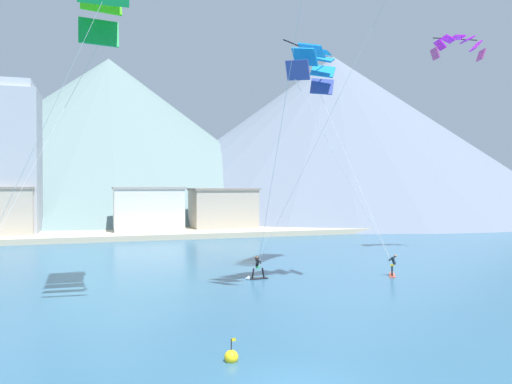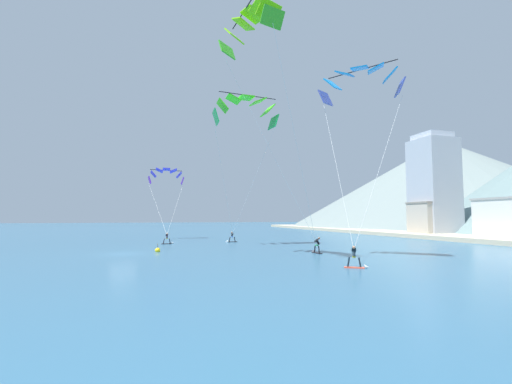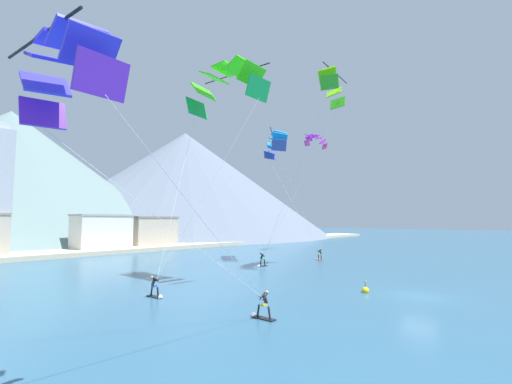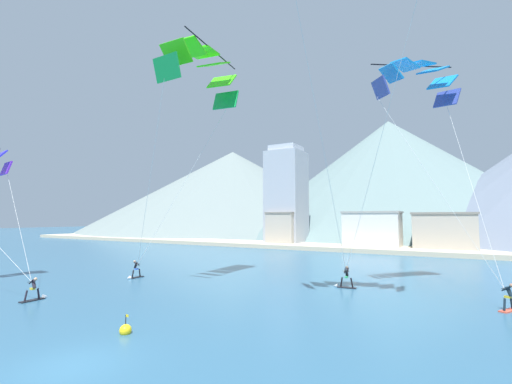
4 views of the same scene
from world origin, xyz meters
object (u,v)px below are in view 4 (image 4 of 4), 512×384
kitesurfer_near_lead (134,273)px  kitesurfer_near_trail (511,302)px  kitesurfer_far_left (36,293)px  race_marker_buoy (125,330)px  parafoil_kite_near_lead (201,68)px  parafoil_kite_near_trail (417,78)px  kitesurfer_mid_center (344,281)px

kitesurfer_near_lead → kitesurfer_near_trail: size_ratio=1.03×
kitesurfer_far_left → race_marker_buoy: size_ratio=1.72×
kitesurfer_near_lead → parafoil_kite_near_lead: (7.13, 0.43, 17.78)m
kitesurfer_near_lead → kitesurfer_far_left: bearing=-82.8°
race_marker_buoy → kitesurfer_near_lead: bearing=138.2°
kitesurfer_near_trail → kitesurfer_far_left: kitesurfer_near_trail is taller
kitesurfer_near_trail → parafoil_kite_near_trail: bearing=141.6°
kitesurfer_near_trail → parafoil_kite_near_lead: bearing=-171.6°
kitesurfer_far_left → parafoil_kite_near_trail: 31.84m
kitesurfer_mid_center → race_marker_buoy: bearing=-110.7°
kitesurfer_near_lead → kitesurfer_near_trail: kitesurfer_near_trail is taller
parafoil_kite_near_trail → kitesurfer_near_trail: bearing=-38.4°
kitesurfer_near_lead → kitesurfer_far_left: (1.14, -9.01, -0.01)m
kitesurfer_near_trail → race_marker_buoy: bearing=-139.3°
parafoil_kite_near_lead → race_marker_buoy: bearing=-67.1°
kitesurfer_near_trail → parafoil_kite_near_trail: size_ratio=0.10×
parafoil_kite_near_trail → kitesurfer_far_left: bearing=-143.6°
kitesurfer_far_left → parafoil_kite_near_lead: 21.00m
kitesurfer_far_left → kitesurfer_near_trail: bearing=25.0°
parafoil_kite_near_lead → parafoil_kite_near_trail: parafoil_kite_near_lead is taller
kitesurfer_near_trail → parafoil_kite_near_lead: parafoil_kite_near_lead is taller
race_marker_buoy → parafoil_kite_near_trail: bearing=57.0°
kitesurfer_mid_center → parafoil_kite_near_lead: parafoil_kite_near_lead is taller
race_marker_buoy → kitesurfer_mid_center: bearing=69.3°
parafoil_kite_near_trail → race_marker_buoy: 26.76m
kitesurfer_far_left → parafoil_kite_near_trail: (22.15, 16.32, 16.03)m
race_marker_buoy → kitesurfer_far_left: bearing=172.1°
kitesurfer_far_left → parafoil_kite_near_lead: parafoil_kite_near_lead is taller
kitesurfer_far_left → kitesurfer_near_lead: bearing=97.2°
kitesurfer_mid_center → parafoil_kite_near_trail: size_ratio=0.11×
kitesurfer_near_lead → race_marker_buoy: (11.74, -10.49, -0.29)m
kitesurfer_far_left → parafoil_kite_near_lead: (5.99, 9.44, 17.78)m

